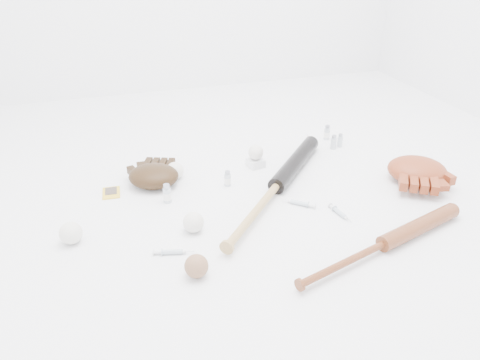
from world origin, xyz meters
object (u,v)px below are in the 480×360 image
object	(u,v)px
bat_wood	(384,244)
bat_dark	(277,186)
glove_dark	(154,176)
pedestal	(256,163)

from	to	relation	value
bat_wood	bat_dark	bearing A→B (deg)	97.04
bat_dark	glove_dark	world-z (taller)	glove_dark
bat_wood	glove_dark	world-z (taller)	glove_dark
bat_wood	glove_dark	distance (m)	0.95
bat_dark	pedestal	bearing A→B (deg)	42.92
bat_dark	bat_wood	bearing A→B (deg)	-114.18
glove_dark	bat_wood	bearing A→B (deg)	-24.48
bat_wood	pedestal	world-z (taller)	bat_wood
glove_dark	pedestal	bearing A→B (deg)	25.64
pedestal	glove_dark	bearing A→B (deg)	-175.57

